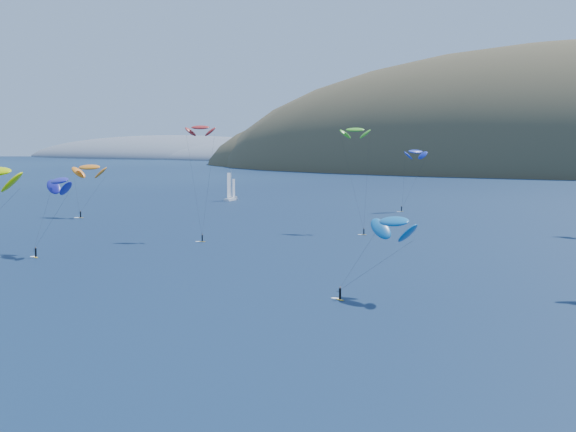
{
  "coord_description": "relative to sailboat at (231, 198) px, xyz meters",
  "views": [
    {
      "loc": [
        80.69,
        -53.75,
        23.69
      ],
      "look_at": [
        14.44,
        80.0,
        9.0
      ],
      "focal_mm": 50.0,
      "sensor_mm": 36.0,
      "label": 1
    }
  ],
  "objects": [
    {
      "name": "headland",
      "position": [
        -373.37,
        544.45,
        -4.33
      ],
      "size": [
        460.0,
        250.0,
        60.0
      ],
      "color": "slate",
      "rests_on": "ground"
    },
    {
      "name": "kitesurfer_9",
      "position": [
        50.56,
        -99.65,
        24.94
      ],
      "size": [
        8.62,
        9.64,
        27.86
      ],
      "rotation": [
        0.0,
        0.0,
        0.44
      ],
      "color": "yellow",
      "rests_on": "ground"
    },
    {
      "name": "kitesurfer_3",
      "position": [
        77.3,
        -69.03,
        24.57
      ],
      "size": [
        10.52,
        11.59,
        27.62
      ],
      "rotation": [
        0.0,
        0.0,
        0.26
      ],
      "color": "yellow",
      "rests_on": "ground"
    },
    {
      "name": "kitesurfer_10",
      "position": [
        38.59,
        -134.13,
        13.91
      ],
      "size": [
        10.26,
        11.72,
        17.5
      ],
      "rotation": [
        0.0,
        0.0,
        -0.46
      ],
      "color": "yellow",
      "rests_on": "ground"
    },
    {
      "name": "sailboat",
      "position": [
        0.0,
        0.0,
        0.0
      ],
      "size": [
        9.68,
        8.34,
        11.87
      ],
      "rotation": [
        0.0,
        0.0,
        0.12
      ],
      "color": "silver",
      "rests_on": "ground"
    },
    {
      "name": "kitesurfer_4",
      "position": [
        74.79,
        -9.85,
        18.12
      ],
      "size": [
        7.98,
        9.58,
        21.4
      ],
      "rotation": [
        0.0,
        0.0,
        0.91
      ],
      "color": "yellow",
      "rests_on": "ground"
    },
    {
      "name": "kitesurfer_5",
      "position": [
        114.36,
        -146.84,
        10.32
      ],
      "size": [
        11.94,
        10.89,
        13.92
      ],
      "rotation": [
        0.0,
        0.0,
        -0.59
      ],
      "color": "yellow",
      "rests_on": "ground"
    },
    {
      "name": "kitesurfer_1",
      "position": [
        -6.9,
        -71.17,
        13.81
      ],
      "size": [
        11.44,
        8.69,
        17.81
      ],
      "rotation": [
        0.0,
        0.0,
        0.16
      ],
      "color": "yellow",
      "rests_on": "ground"
    }
  ]
}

